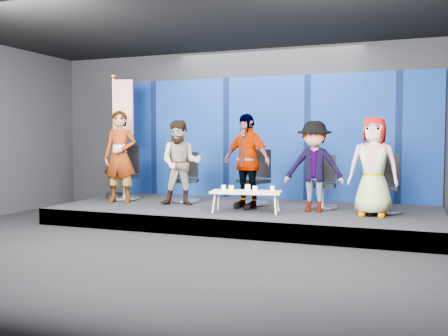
{
  "coord_description": "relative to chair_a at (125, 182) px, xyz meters",
  "views": [
    {
      "loc": [
        2.88,
        -6.36,
        1.59
      ],
      "look_at": [
        -0.38,
        2.4,
        1.03
      ],
      "focal_mm": 40.0,
      "sensor_mm": 36.0,
      "label": 1
    }
  ],
  "objects": [
    {
      "name": "panelist_b",
      "position": [
        1.49,
        -0.42,
        0.44
      ],
      "size": [
        0.93,
        0.81,
        1.64
      ],
      "primitive_type": "imported",
      "rotation": [
        0.0,
        0.0,
        0.28
      ],
      "color": "black",
      "rests_on": "riser"
    },
    {
      "name": "chair_e",
      "position": [
        5.22,
        -0.06,
        -0.04
      ],
      "size": [
        0.61,
        0.61,
        1.02
      ],
      "rotation": [
        0.0,
        0.0,
        -0.07
      ],
      "color": "silver",
      "rests_on": "riser"
    },
    {
      "name": "ground",
      "position": [
        2.73,
        -2.73,
        -0.67
      ],
      "size": [
        10.0,
        10.0,
        0.0
      ],
      "primitive_type": "plane",
      "color": "black",
      "rests_on": "ground"
    },
    {
      "name": "chair_c",
      "position": [
        2.82,
        0.14,
        -0.02
      ],
      "size": [
        0.78,
        0.78,
        1.08
      ],
      "rotation": [
        0.0,
        0.0,
        -0.37
      ],
      "color": "silver",
      "rests_on": "riser"
    },
    {
      "name": "chair_b",
      "position": [
        1.39,
        0.07,
        -0.04
      ],
      "size": [
        0.7,
        0.7,
        1.01
      ],
      "rotation": [
        0.0,
        0.0,
        0.28
      ],
      "color": "silver",
      "rests_on": "riser"
    },
    {
      "name": "coffee_table",
      "position": [
        2.95,
        -0.86,
        -0.03
      ],
      "size": [
        1.28,
        0.69,
        0.37
      ],
      "rotation": [
        0.0,
        0.0,
        0.16
      ],
      "color": "tan",
      "rests_on": "riser"
    },
    {
      "name": "mug_b",
      "position": [
        2.72,
        -0.97,
        0.05
      ],
      "size": [
        0.09,
        0.09,
        0.1
      ],
      "primitive_type": "cylinder",
      "color": "silver",
      "rests_on": "coffee_table"
    },
    {
      "name": "backdrop",
      "position": [
        2.73,
        1.22,
        0.93
      ],
      "size": [
        7.0,
        0.08,
        2.6
      ],
      "primitive_type": "cube",
      "color": "#061A50",
      "rests_on": "riser"
    },
    {
      "name": "panelist_d",
      "position": [
        4.04,
        -0.37,
        0.42
      ],
      "size": [
        1.04,
        0.62,
        1.59
      ],
      "primitive_type": "imported",
      "rotation": [
        0.0,
        0.0,
        0.02
      ],
      "color": "black",
      "rests_on": "riser"
    },
    {
      "name": "riser",
      "position": [
        2.73,
        -0.23,
        -0.52
      ],
      "size": [
        7.0,
        3.0,
        0.3
      ],
      "primitive_type": "cube",
      "color": "black",
      "rests_on": "ground"
    },
    {
      "name": "mug_e",
      "position": [
        3.38,
        -0.7,
        0.04
      ],
      "size": [
        0.08,
        0.08,
        0.09
      ],
      "primitive_type": "cylinder",
      "color": "silver",
      "rests_on": "coffee_table"
    },
    {
      "name": "mug_d",
      "position": [
        3.14,
        -0.93,
        0.05
      ],
      "size": [
        0.08,
        0.08,
        0.1
      ],
      "primitive_type": "cylinder",
      "color": "silver",
      "rests_on": "coffee_table"
    },
    {
      "name": "panelist_e",
      "position": [
        5.05,
        -0.53,
        0.45
      ],
      "size": [
        0.84,
        0.58,
        1.65
      ],
      "primitive_type": "imported",
      "rotation": [
        0.0,
        0.0,
        -0.07
      ],
      "color": "black",
      "rests_on": "riser"
    },
    {
      "name": "panelist_c",
      "position": [
        2.8,
        -0.36,
        0.5
      ],
      "size": [
        1.11,
        0.76,
        1.74
      ],
      "primitive_type": "imported",
      "rotation": [
        0.0,
        0.0,
        -0.37
      ],
      "color": "black",
      "rests_on": "riser"
    },
    {
      "name": "room_walls",
      "position": [
        2.73,
        -2.73,
        1.75
      ],
      "size": [
        10.02,
        8.02,
        3.51
      ],
      "color": "black",
      "rests_on": "ground"
    },
    {
      "name": "mug_a",
      "position": [
        2.55,
        -0.9,
        0.05
      ],
      "size": [
        0.08,
        0.08,
        0.09
      ],
      "primitive_type": "cylinder",
      "color": "silver",
      "rests_on": "coffee_table"
    },
    {
      "name": "panelist_a",
      "position": [
        0.18,
        -0.48,
        0.55
      ],
      "size": [
        0.73,
        0.54,
        1.85
      ],
      "primitive_type": "imported",
      "rotation": [
        0.0,
        0.0,
        0.15
      ],
      "color": "black",
      "rests_on": "riser"
    },
    {
      "name": "chair_d",
      "position": [
        4.13,
        0.13,
        -0.05
      ],
      "size": [
        0.57,
        0.57,
        0.98
      ],
      "rotation": [
        0.0,
        0.0,
        0.02
      ],
      "color": "silver",
      "rests_on": "riser"
    },
    {
      "name": "mug_c",
      "position": [
        2.95,
        -0.77,
        0.05
      ],
      "size": [
        0.09,
        0.09,
        0.11
      ],
      "primitive_type": "cylinder",
      "color": "silver",
      "rests_on": "coffee_table"
    },
    {
      "name": "chair_a",
      "position": [
        0.0,
        0.0,
        0.0
      ],
      "size": [
        0.73,
        0.73,
        1.14
      ],
      "rotation": [
        0.0,
        0.0,
        0.15
      ],
      "color": "silver",
      "rests_on": "riser"
    },
    {
      "name": "flag_stand",
      "position": [
        -0.23,
        0.16,
        1.04
      ],
      "size": [
        0.61,
        0.36,
        2.68
      ],
      "rotation": [
        0.0,
        0.0,
        0.27
      ],
      "color": "black",
      "rests_on": "riser"
    }
  ]
}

